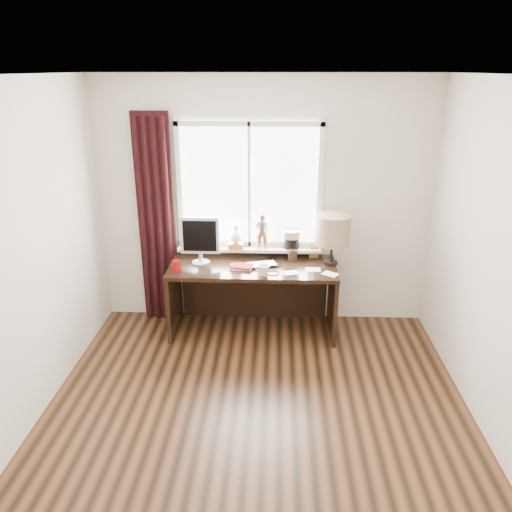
{
  "coord_description": "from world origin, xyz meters",
  "views": [
    {
      "loc": [
        0.14,
        -3.08,
        2.64
      ],
      "look_at": [
        -0.05,
        1.25,
        1.0
      ],
      "focal_mm": 35.0,
      "sensor_mm": 36.0,
      "label": 1
    }
  ],
  "objects_px": {
    "desk": "(253,284)",
    "table_lamp": "(333,230)",
    "mug": "(264,270)",
    "monitor": "(200,238)",
    "laptop": "(259,265)",
    "red_cup": "(176,265)"
  },
  "relations": [
    {
      "from": "desk",
      "to": "red_cup",
      "type": "bearing_deg",
      "value": -161.07
    },
    {
      "from": "mug",
      "to": "monitor",
      "type": "height_order",
      "value": "monitor"
    },
    {
      "from": "laptop",
      "to": "desk",
      "type": "xyz_separation_m",
      "value": [
        -0.06,
        0.11,
        -0.26
      ]
    },
    {
      "from": "mug",
      "to": "monitor",
      "type": "relative_size",
      "value": 0.23
    },
    {
      "from": "monitor",
      "to": "table_lamp",
      "type": "distance_m",
      "value": 1.34
    },
    {
      "from": "laptop",
      "to": "table_lamp",
      "type": "bearing_deg",
      "value": -10.03
    },
    {
      "from": "desk",
      "to": "mug",
      "type": "bearing_deg",
      "value": -70.72
    },
    {
      "from": "laptop",
      "to": "monitor",
      "type": "height_order",
      "value": "monitor"
    },
    {
      "from": "red_cup",
      "to": "table_lamp",
      "type": "bearing_deg",
      "value": 8.87
    },
    {
      "from": "mug",
      "to": "monitor",
      "type": "xyz_separation_m",
      "value": [
        -0.66,
        0.3,
        0.22
      ]
    },
    {
      "from": "desk",
      "to": "monitor",
      "type": "relative_size",
      "value": 3.47
    },
    {
      "from": "laptop",
      "to": "mug",
      "type": "height_order",
      "value": "mug"
    },
    {
      "from": "red_cup",
      "to": "desk",
      "type": "height_order",
      "value": "red_cup"
    },
    {
      "from": "table_lamp",
      "to": "mug",
      "type": "bearing_deg",
      "value": -154.09
    },
    {
      "from": "desk",
      "to": "table_lamp",
      "type": "relative_size",
      "value": 3.27
    },
    {
      "from": "red_cup",
      "to": "monitor",
      "type": "bearing_deg",
      "value": 44.64
    },
    {
      "from": "laptop",
      "to": "table_lamp",
      "type": "xyz_separation_m",
      "value": [
        0.74,
        0.09,
        0.35
      ]
    },
    {
      "from": "red_cup",
      "to": "monitor",
      "type": "height_order",
      "value": "monitor"
    },
    {
      "from": "mug",
      "to": "desk",
      "type": "bearing_deg",
      "value": 109.28
    },
    {
      "from": "desk",
      "to": "monitor",
      "type": "distance_m",
      "value": 0.75
    },
    {
      "from": "monitor",
      "to": "desk",
      "type": "bearing_deg",
      "value": 4.89
    },
    {
      "from": "monitor",
      "to": "table_lamp",
      "type": "relative_size",
      "value": 0.94
    }
  ]
}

